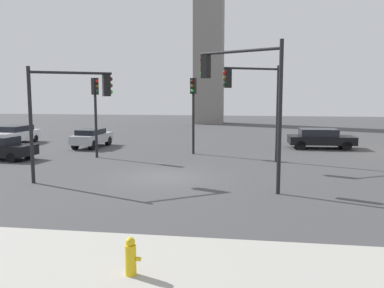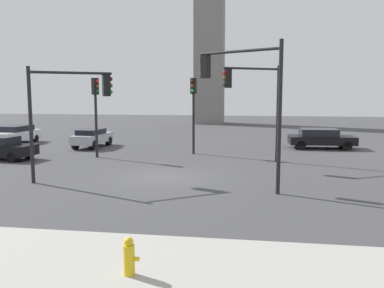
{
  "view_description": "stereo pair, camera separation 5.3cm",
  "coord_description": "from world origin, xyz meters",
  "px_view_note": "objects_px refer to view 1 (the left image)",
  "views": [
    {
      "loc": [
        4.16,
        -18.74,
        3.98
      ],
      "look_at": [
        0.97,
        2.32,
        1.31
      ],
      "focal_mm": 38.8,
      "sensor_mm": 36.0,
      "label": 1
    },
    {
      "loc": [
        4.21,
        -18.73,
        3.98
      ],
      "look_at": [
        0.97,
        2.32,
        1.31
      ],
      "focal_mm": 38.8,
      "sensor_mm": 36.0,
      "label": 2
    }
  ],
  "objects_px": {
    "traffic_light_4": "(70,100)",
    "traffic_light_2": "(96,102)",
    "traffic_light_3": "(193,101)",
    "traffic_light_0": "(254,93)",
    "car_4": "(320,138)",
    "car_3": "(14,134)",
    "traffic_light_1": "(243,86)",
    "car_0": "(92,137)",
    "fire_hydrant": "(131,257)"
  },
  "relations": [
    {
      "from": "traffic_light_1",
      "to": "car_0",
      "type": "distance_m",
      "value": 16.2
    },
    {
      "from": "traffic_light_2",
      "to": "traffic_light_3",
      "type": "height_order",
      "value": "traffic_light_3"
    },
    {
      "from": "traffic_light_0",
      "to": "traffic_light_4",
      "type": "bearing_deg",
      "value": 3.93
    },
    {
      "from": "traffic_light_3",
      "to": "traffic_light_4",
      "type": "distance_m",
      "value": 9.71
    },
    {
      "from": "car_0",
      "to": "car_4",
      "type": "height_order",
      "value": "car_4"
    },
    {
      "from": "traffic_light_3",
      "to": "car_4",
      "type": "relative_size",
      "value": 1.06
    },
    {
      "from": "fire_hydrant",
      "to": "car_3",
      "type": "height_order",
      "value": "car_3"
    },
    {
      "from": "traffic_light_2",
      "to": "traffic_light_3",
      "type": "distance_m",
      "value": 6.1
    },
    {
      "from": "traffic_light_0",
      "to": "traffic_light_1",
      "type": "relative_size",
      "value": 0.92
    },
    {
      "from": "traffic_light_3",
      "to": "traffic_light_2",
      "type": "bearing_deg",
      "value": -53.05
    },
    {
      "from": "traffic_light_0",
      "to": "car_4",
      "type": "xyz_separation_m",
      "value": [
        4.71,
        7.03,
        -3.18
      ]
    },
    {
      "from": "traffic_light_3",
      "to": "car_4",
      "type": "bearing_deg",
      "value": 128.88
    },
    {
      "from": "fire_hydrant",
      "to": "car_3",
      "type": "distance_m",
      "value": 26.75
    },
    {
      "from": "traffic_light_2",
      "to": "car_3",
      "type": "xyz_separation_m",
      "value": [
        -8.92,
        5.55,
        -2.64
      ]
    },
    {
      "from": "traffic_light_3",
      "to": "car_0",
      "type": "xyz_separation_m",
      "value": [
        -7.74,
        2.06,
        -2.68
      ]
    },
    {
      "from": "traffic_light_4",
      "to": "car_3",
      "type": "bearing_deg",
      "value": 95.85
    },
    {
      "from": "traffic_light_0",
      "to": "car_0",
      "type": "distance_m",
      "value": 13.07
    },
    {
      "from": "traffic_light_4",
      "to": "traffic_light_2",
      "type": "bearing_deg",
      "value": 66.86
    },
    {
      "from": "traffic_light_4",
      "to": "car_0",
      "type": "relative_size",
      "value": 1.27
    },
    {
      "from": "fire_hydrant",
      "to": "car_0",
      "type": "height_order",
      "value": "car_0"
    },
    {
      "from": "traffic_light_3",
      "to": "car_3",
      "type": "height_order",
      "value": "traffic_light_3"
    },
    {
      "from": "traffic_light_2",
      "to": "car_3",
      "type": "height_order",
      "value": "traffic_light_2"
    },
    {
      "from": "traffic_light_2",
      "to": "car_3",
      "type": "relative_size",
      "value": 1.06
    },
    {
      "from": "fire_hydrant",
      "to": "car_4",
      "type": "distance_m",
      "value": 23.4
    },
    {
      "from": "traffic_light_4",
      "to": "car_0",
      "type": "height_order",
      "value": "traffic_light_4"
    },
    {
      "from": "car_3",
      "to": "car_0",
      "type": "bearing_deg",
      "value": 84.25
    },
    {
      "from": "traffic_light_2",
      "to": "car_0",
      "type": "distance_m",
      "value": 5.59
    },
    {
      "from": "car_3",
      "to": "car_4",
      "type": "relative_size",
      "value": 0.99
    },
    {
      "from": "car_3",
      "to": "traffic_light_4",
      "type": "bearing_deg",
      "value": 44.33
    },
    {
      "from": "traffic_light_0",
      "to": "car_0",
      "type": "height_order",
      "value": "traffic_light_0"
    },
    {
      "from": "traffic_light_2",
      "to": "fire_hydrant",
      "type": "xyz_separation_m",
      "value": [
        7.01,
        -15.93,
        -2.84
      ]
    },
    {
      "from": "traffic_light_0",
      "to": "traffic_light_3",
      "type": "relative_size",
      "value": 1.12
    },
    {
      "from": "traffic_light_0",
      "to": "traffic_light_2",
      "type": "height_order",
      "value": "traffic_light_0"
    },
    {
      "from": "traffic_light_0",
      "to": "car_4",
      "type": "distance_m",
      "value": 9.04
    },
    {
      "from": "car_3",
      "to": "car_4",
      "type": "distance_m",
      "value": 23.11
    },
    {
      "from": "traffic_light_4",
      "to": "car_4",
      "type": "xyz_separation_m",
      "value": [
        12.85,
        12.67,
        -2.9
      ]
    },
    {
      "from": "fire_hydrant",
      "to": "car_0",
      "type": "bearing_deg",
      "value": 114.15
    },
    {
      "from": "traffic_light_0",
      "to": "car_3",
      "type": "relative_size",
      "value": 1.2
    },
    {
      "from": "traffic_light_1",
      "to": "traffic_light_3",
      "type": "height_order",
      "value": "traffic_light_1"
    },
    {
      "from": "fire_hydrant",
      "to": "traffic_light_0",
      "type": "bearing_deg",
      "value": 80.84
    },
    {
      "from": "traffic_light_3",
      "to": "car_4",
      "type": "xyz_separation_m",
      "value": [
        8.56,
        3.97,
        -2.67
      ]
    },
    {
      "from": "traffic_light_2",
      "to": "car_0",
      "type": "xyz_separation_m",
      "value": [
        -2.12,
        4.44,
        -2.65
      ]
    },
    {
      "from": "traffic_light_1",
      "to": "traffic_light_2",
      "type": "height_order",
      "value": "traffic_light_1"
    },
    {
      "from": "traffic_light_1",
      "to": "fire_hydrant",
      "type": "relative_size",
      "value": 7.27
    },
    {
      "from": "car_3",
      "to": "traffic_light_2",
      "type": "bearing_deg",
      "value": 61.67
    },
    {
      "from": "traffic_light_2",
      "to": "car_4",
      "type": "height_order",
      "value": "traffic_light_2"
    },
    {
      "from": "car_3",
      "to": "traffic_light_1",
      "type": "bearing_deg",
      "value": 59.04
    },
    {
      "from": "traffic_light_1",
      "to": "traffic_light_3",
      "type": "xyz_separation_m",
      "value": [
        -3.41,
        9.17,
        -0.81
      ]
    },
    {
      "from": "car_3",
      "to": "traffic_light_0",
      "type": "bearing_deg",
      "value": 74.81
    },
    {
      "from": "traffic_light_2",
      "to": "fire_hydrant",
      "type": "distance_m",
      "value": 17.64
    }
  ]
}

